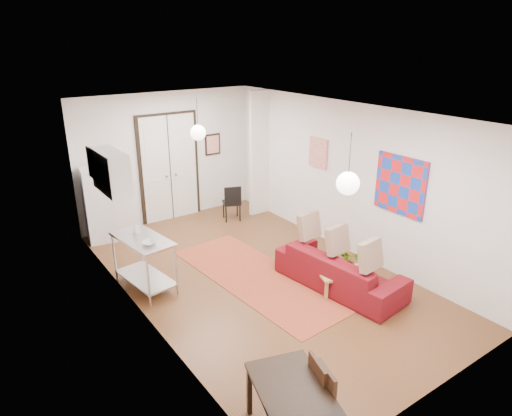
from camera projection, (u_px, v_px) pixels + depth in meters
floor at (257, 276)px, 8.11m from camera, size 7.00×7.00×0.00m
ceiling at (257, 112)px, 7.09m from camera, size 4.20×7.00×0.02m
wall_back at (168, 157)px, 10.28m from camera, size 4.20×0.02×2.90m
wall_front at (444, 288)px, 4.92m from camera, size 4.20×0.02×2.90m
wall_left at (136, 228)px, 6.47m from camera, size 0.02×7.00×2.90m
wall_right at (347, 179)px, 8.73m from camera, size 0.02×7.00×2.90m
double_doors at (170, 168)px, 10.34m from camera, size 1.44×0.06×2.50m
stub_partition at (259, 154)px, 10.55m from camera, size 0.50×0.10×2.90m
wall_cabinet at (111, 172)px, 7.56m from camera, size 0.35×1.00×0.70m
painting_popart at (400, 185)px, 7.68m from camera, size 0.05×1.00×1.00m
painting_abstract at (318, 153)px, 9.20m from camera, size 0.05×0.50×0.60m
poster_back at (213, 144)px, 10.82m from camera, size 0.40×0.03×0.50m
print_left at (92, 164)px, 7.85m from camera, size 0.03×0.44×0.54m
pendant_back at (198, 133)px, 8.85m from camera, size 0.30×0.30×0.80m
pendant_front at (348, 183)px, 5.78m from camera, size 0.30×0.30×0.80m
kilim_rug at (258, 277)px, 8.06m from camera, size 1.59×3.70×0.01m
sofa at (340, 270)px, 7.66m from camera, size 1.14×2.33×0.65m
coffee_table at (343, 275)px, 7.52m from camera, size 0.94×0.73×0.37m
potted_plant at (349, 261)px, 7.49m from camera, size 0.40×0.38×0.36m
kitchen_counter at (144, 256)px, 7.56m from camera, size 0.75×1.26×0.91m
bowl at (149, 243)px, 7.21m from camera, size 0.26×0.26×0.05m
soap_bottle at (136, 228)px, 7.61m from camera, size 0.11×0.11×0.19m
fridge at (99, 205)px, 9.31m from camera, size 0.62×0.62×1.55m
dining_table at (295, 400)px, 4.54m from camera, size 1.02×1.37×0.68m
dining_chair_near at (296, 388)px, 4.86m from camera, size 0.49×0.61×0.84m
dining_chair_far at (304, 396)px, 4.75m from camera, size 0.49×0.61×0.84m
black_side_chair at (230, 199)px, 10.54m from camera, size 0.50×0.51×0.84m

